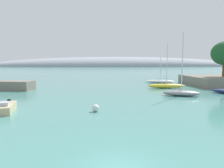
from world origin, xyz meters
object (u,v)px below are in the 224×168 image
(sailboat_grey_mid_mooring, at_px, (181,92))
(motorboat_sand_foreground, at_px, (5,108))
(sailboat_yellow_end_of_line, at_px, (166,86))
(mooring_buoy_white, at_px, (96,108))
(sailboat_white_outer_mooring, at_px, (160,81))

(sailboat_grey_mid_mooring, height_order, motorboat_sand_foreground, sailboat_grey_mid_mooring)
(sailboat_yellow_end_of_line, relative_size, mooring_buoy_white, 11.67)
(sailboat_white_outer_mooring, xyz_separation_m, mooring_buoy_white, (-17.97, -31.81, -0.05))
(sailboat_white_outer_mooring, height_order, mooring_buoy_white, sailboat_white_outer_mooring)
(sailboat_grey_mid_mooring, height_order, sailboat_yellow_end_of_line, sailboat_grey_mid_mooring)
(motorboat_sand_foreground, height_order, mooring_buoy_white, motorboat_sand_foreground)
(sailboat_grey_mid_mooring, xyz_separation_m, mooring_buoy_white, (-14.87, -10.24, -0.19))
(sailboat_grey_mid_mooring, xyz_separation_m, sailboat_white_outer_mooring, (3.10, 21.57, -0.13))
(motorboat_sand_foreground, bearing_deg, sailboat_white_outer_mooring, 125.20)
(mooring_buoy_white, bearing_deg, sailboat_yellow_end_of_line, 52.49)
(motorboat_sand_foreground, bearing_deg, sailboat_yellow_end_of_line, 114.75)
(sailboat_white_outer_mooring, bearing_deg, mooring_buoy_white, 75.27)
(sailboat_white_outer_mooring, relative_size, sailboat_yellow_end_of_line, 0.84)
(sailboat_yellow_end_of_line, height_order, mooring_buoy_white, sailboat_yellow_end_of_line)
(sailboat_white_outer_mooring, height_order, motorboat_sand_foreground, sailboat_white_outer_mooring)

